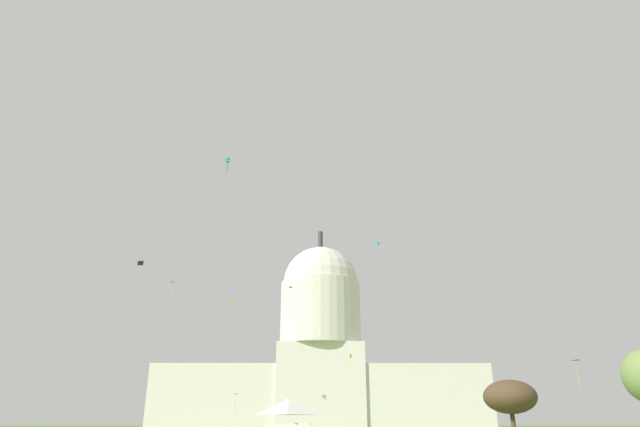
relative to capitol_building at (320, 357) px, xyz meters
name	(u,v)px	position (x,y,z in m)	size (l,w,h in m)	color
capitol_building	(320,357)	(0.00, 0.00, 0.00)	(113.25, 28.95, 70.41)	beige
event_tent	(288,419)	(-5.13, -114.35, -20.73)	(6.37, 5.58, 5.47)	white
tree_east_mid	(510,397)	(37.53, -80.18, -16.45)	(14.55, 14.62, 10.37)	#4C3823
kite_magenta_mid	(174,285)	(-29.49, -89.32, 4.02)	(1.33, 1.42, 3.44)	#D1339E
kite_turquoise_high	(378,243)	(15.57, -52.52, 25.07)	(0.98, 0.97, 0.84)	teal
kite_lime_high	(234,302)	(-25.98, -36.32, 12.03)	(0.80, 0.83, 2.28)	#8CD133
kite_cyan_low	(579,366)	(33.51, -119.74, -14.14)	(1.16, 1.12, 4.07)	#33BCDB
kite_red_mid	(289,289)	(-7.12, -84.28, 4.46)	(1.20, 1.38, 0.21)	red
kite_black_mid	(141,263)	(-27.34, -116.57, 0.77)	(0.70, 0.75, 0.84)	black
kite_pink_low	(234,397)	(-21.38, -55.26, -15.54)	(1.29, 1.38, 3.95)	pink
kite_yellow_low	(351,359)	(7.17, -56.67, -6.48)	(0.58, 0.73, 3.96)	yellow
kite_green_high	(228,160)	(-21.66, -84.32, 34.42)	(0.90, 0.86, 3.99)	green
kite_gold_mid	(458,345)	(35.78, -50.10, -2.33)	(1.35, 1.40, 0.29)	gold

